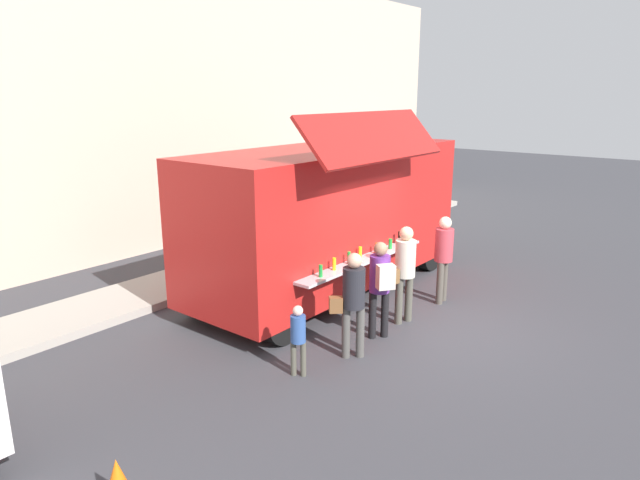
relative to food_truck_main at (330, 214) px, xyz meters
The scene contains 10 objects.
ground_plane 3.02m from the food_truck_main, 99.61° to the right, with size 60.00×60.00×0.00m, color #38383D.
curb_strip 5.02m from the food_truck_main, 146.79° to the left, with size 28.00×1.60×0.15m, color #9E998E.
building_behind 7.47m from the food_truck_main, 114.73° to the left, with size 32.00×2.40×7.32m, color #BFAD97.
food_truck_main is the anchor object (origin of this frame).
trash_bin 4.58m from the food_truck_main, 31.58° to the left, with size 0.60×0.60×0.92m, color #2F6537.
customer_front_ordering 2.22m from the food_truck_main, 104.98° to the right, with size 0.57×0.37×1.77m.
customer_mid_with_backpack 2.59m from the food_truck_main, 123.25° to the right, with size 0.49×0.53×1.66m.
customer_rear_waiting 3.16m from the food_truck_main, 136.03° to the right, with size 0.48×0.49×1.69m.
customer_extra_browsing 2.37m from the food_truck_main, 69.86° to the right, with size 0.36×0.35×1.72m.
child_near_queue 3.84m from the food_truck_main, 149.46° to the right, with size 0.22×0.22×1.09m.
Camera 1 is at (-8.36, -4.22, 4.02)m, focal length 31.37 mm.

